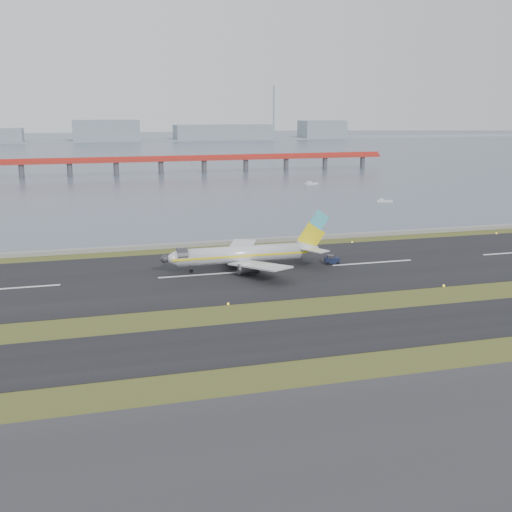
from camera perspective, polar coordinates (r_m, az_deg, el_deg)
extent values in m
plane|color=#3E491A|center=(111.70, -1.60, -5.50)|extent=(1000.00, 1000.00, 0.00)
cube|color=#2B2B2E|center=(64.85, 11.27, -20.44)|extent=(1000.00, 50.00, 0.10)
cube|color=black|center=(100.77, 0.10, -7.57)|extent=(1000.00, 18.00, 0.10)
cube|color=black|center=(139.76, -4.63, -1.68)|extent=(1000.00, 45.00, 0.10)
cube|color=gray|center=(168.41, -6.63, 0.98)|extent=(1000.00, 2.50, 1.00)
cube|color=#4E5C6F|center=(564.39, -13.32, 9.14)|extent=(1400.00, 800.00, 1.30)
cube|color=#B62A1F|center=(356.75, -8.47, 8.44)|extent=(260.00, 5.00, 1.60)
cube|color=#B62A1F|center=(356.63, -8.48, 8.68)|extent=(260.00, 0.40, 1.40)
cylinder|color=#4C4C51|center=(357.13, -8.44, 7.72)|extent=(2.80, 2.80, 7.00)
cylinder|color=#4C4C51|center=(381.52, 6.14, 8.13)|extent=(2.80, 2.80, 7.00)
cube|color=gray|center=(724.01, -13.95, 9.91)|extent=(1400.00, 80.00, 1.00)
cube|color=gray|center=(723.98, -13.20, 10.82)|extent=(70.00, 35.00, 22.00)
cube|color=gray|center=(741.97, -2.93, 10.95)|extent=(110.00, 35.00, 16.00)
cube|color=gray|center=(777.57, 5.88, 11.15)|extent=(50.00, 35.00, 20.00)
cylinder|color=gray|center=(757.16, 1.59, 12.67)|extent=(1.80, 1.80, 60.00)
cylinder|color=silver|center=(143.32, -1.46, 0.15)|extent=(28.00, 3.80, 3.80)
cone|color=silver|center=(140.38, -7.64, -0.24)|extent=(3.20, 3.80, 3.80)
cone|color=silver|center=(148.00, 4.62, 0.65)|extent=(5.00, 3.80, 3.80)
cube|color=yellow|center=(141.51, -1.27, -0.02)|extent=(31.00, 0.06, 0.45)
cube|color=yellow|center=(145.14, -1.65, 0.31)|extent=(31.00, 0.06, 0.45)
cube|color=silver|center=(136.07, 0.33, -0.85)|extent=(11.31, 15.89, 1.66)
cube|color=silver|center=(152.04, -1.45, 0.63)|extent=(11.31, 15.89, 1.66)
cylinder|color=#343338|center=(138.25, -0.64, -1.14)|extent=(4.20, 2.10, 2.10)
cylinder|color=#343338|center=(149.54, -1.84, -0.05)|extent=(4.20, 2.10, 2.10)
cube|color=yellow|center=(147.68, 4.94, 1.76)|extent=(6.80, 0.35, 6.85)
cube|color=#4DC6DC|center=(147.67, 5.66, 3.21)|extent=(4.85, 0.37, 4.90)
cube|color=silver|center=(144.52, 5.26, 0.53)|extent=(5.64, 6.80, 0.22)
cube|color=silver|center=(151.47, 4.24, 1.14)|extent=(5.64, 6.80, 0.22)
cylinder|color=black|center=(141.80, -5.76, -1.32)|extent=(0.80, 0.28, 0.80)
cylinder|color=black|center=(141.76, -0.59, -1.22)|extent=(1.00, 0.38, 1.00)
cylinder|color=black|center=(147.01, -1.16, -0.70)|extent=(1.00, 0.38, 1.00)
cube|color=#131934|center=(149.82, 6.79, -0.37)|extent=(3.68, 2.55, 1.26)
cube|color=#343338|center=(149.56, 6.64, -0.06)|extent=(1.77, 1.85, 0.73)
cylinder|color=black|center=(148.95, 6.40, -0.67)|extent=(0.78, 0.46, 0.73)
cylinder|color=black|center=(150.56, 6.29, -0.52)|extent=(0.78, 0.46, 0.73)
cylinder|color=black|center=(149.37, 7.28, -0.65)|extent=(0.78, 0.46, 0.73)
cylinder|color=black|center=(150.97, 7.16, -0.50)|extent=(0.78, 0.46, 0.73)
cube|color=silver|center=(251.58, 11.36, 4.79)|extent=(6.33, 3.67, 0.78)
cube|color=silver|center=(251.28, 11.07, 4.95)|extent=(2.07, 1.85, 0.78)
cube|color=silver|center=(303.27, 4.93, 6.39)|extent=(7.60, 5.13, 0.94)
cube|color=silver|center=(302.06, 4.73, 6.53)|extent=(2.59, 2.39, 0.94)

